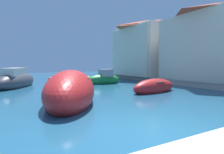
# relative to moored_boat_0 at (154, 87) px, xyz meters

# --- Properties ---
(ground) EXTENTS (80.00, 80.00, 0.00)m
(ground) POSITION_rel_moored_boat_0_xyz_m (-5.31, -5.68, -0.34)
(ground) COLOR #1E5170
(moored_boat_0) EXTENTS (4.34, 2.12, 1.23)m
(moored_boat_0) POSITION_rel_moored_boat_0_xyz_m (0.00, 0.00, 0.00)
(moored_boat_0) COLOR #B21E1E
(moored_boat_0) RESTS_ON ground
(moored_boat_1) EXTENTS (4.34, 6.16, 2.05)m
(moored_boat_1) POSITION_rel_moored_boat_0_xyz_m (-8.53, 8.15, 0.22)
(moored_boat_1) COLOR #3F3F47
(moored_boat_1) RESTS_ON ground
(moored_boat_3) EXTENTS (4.74, 6.88, 2.20)m
(moored_boat_3) POSITION_rel_moored_boat_0_xyz_m (-6.36, -0.75, 0.27)
(moored_boat_3) COLOR #B21E1E
(moored_boat_3) RESTS_ON ground
(moored_boat_4) EXTENTS (3.73, 1.40, 1.74)m
(moored_boat_4) POSITION_rel_moored_boat_0_xyz_m (-0.70, 6.79, 0.10)
(moored_boat_4) COLOR #197233
(moored_boat_4) RESTS_ON ground
(waterfront_building_main) EXTENTS (6.53, 8.72, 7.05)m
(waterfront_building_main) POSITION_rel_moored_boat_0_xyz_m (7.69, 0.44, 3.74)
(waterfront_building_main) COLOR beige
(waterfront_building_main) RESTS_ON quay_promenade
(waterfront_building_annex) EXTENTS (7.41, 8.12, 7.36)m
(waterfront_building_annex) POSITION_rel_moored_boat_0_xyz_m (7.69, 9.80, 3.90)
(waterfront_building_annex) COLOR beige
(waterfront_building_annex) RESTS_ON quay_promenade
(waterfront_building_far) EXTENTS (6.71, 8.93, 7.46)m
(waterfront_building_far) POSITION_rel_moored_boat_0_xyz_m (7.69, 10.11, 3.94)
(waterfront_building_far) COLOR white
(waterfront_building_far) RESTS_ON quay_promenade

